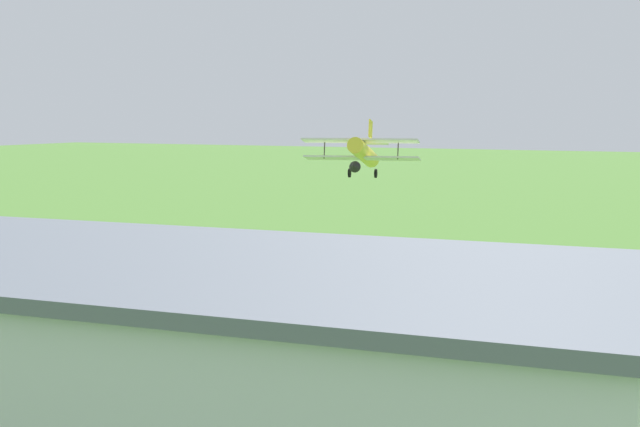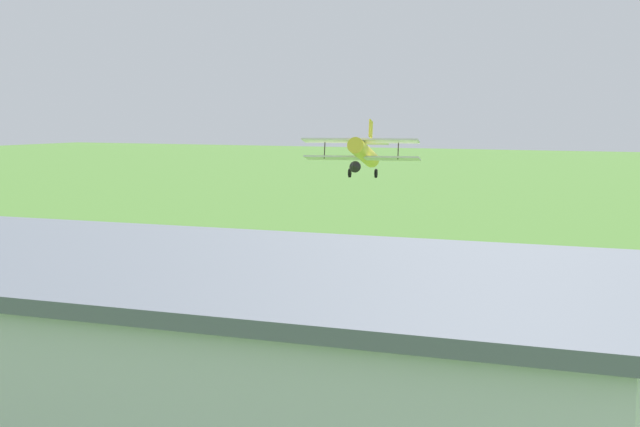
% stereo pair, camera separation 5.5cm
% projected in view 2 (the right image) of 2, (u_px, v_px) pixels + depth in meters
% --- Properties ---
extents(ground_plane, '(400.00, 400.00, 0.00)m').
position_uv_depth(ground_plane, '(444.00, 268.00, 62.80)').
color(ground_plane, '#47752D').
extents(hangar, '(31.74, 13.64, 6.67)m').
position_uv_depth(hangar, '(68.00, 368.00, 25.94)').
color(hangar, silver).
rests_on(hangar, ground_plane).
extents(biplane, '(8.45, 7.64, 4.15)m').
position_uv_depth(biplane, '(363.00, 152.00, 66.41)').
color(biplane, yellow).
extents(car_yellow, '(2.17, 4.35, 1.51)m').
position_uv_depth(car_yellow, '(29.00, 316.00, 44.42)').
color(car_yellow, gold).
rests_on(car_yellow, ground_plane).
extents(person_crossing_taxiway, '(0.49, 0.49, 1.75)m').
position_uv_depth(person_crossing_taxiway, '(445.00, 332.00, 40.67)').
color(person_crossing_taxiway, orange).
rests_on(person_crossing_taxiway, ground_plane).
extents(person_beside_truck, '(0.49, 0.49, 1.65)m').
position_uv_depth(person_beside_truck, '(373.00, 331.00, 41.20)').
color(person_beside_truck, '#3F3F47').
rests_on(person_beside_truck, ground_plane).
extents(person_by_parked_cars, '(0.49, 0.49, 1.73)m').
position_uv_depth(person_by_parked_cars, '(181.00, 321.00, 42.96)').
color(person_by_parked_cars, navy).
rests_on(person_by_parked_cars, ground_plane).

